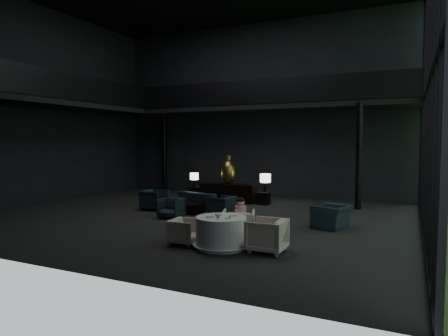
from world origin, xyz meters
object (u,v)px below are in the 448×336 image
at_px(table_lamp_left, 194,177).
at_px(sofa, 202,196).
at_px(lounge_armchair_west, 154,198).
at_px(dining_chair_north, 239,222).
at_px(table_lamp_right, 265,179).
at_px(dining_chair_west, 185,232).
at_px(child, 240,210).
at_px(window_armchair, 332,213).
at_px(bronze_urn, 228,172).
at_px(coffee_table, 190,208).
at_px(side_table_right, 263,198).
at_px(lounge_armchair_east, 223,205).
at_px(lounge_armchair_south, 171,208).
at_px(console, 228,193).
at_px(dining_table, 221,234).
at_px(dining_chair_east, 267,232).
at_px(side_table_left, 196,193).

xyz_separation_m(table_lamp_left, sofa, (1.44, -1.93, -0.53)).
xyz_separation_m(lounge_armchair_west, dining_chair_north, (4.63, -2.84, 0.02)).
distance_m(table_lamp_right, lounge_armchair_west, 4.56).
bearing_deg(dining_chair_west, child, -47.38).
height_order(table_lamp_right, window_armchair, table_lamp_right).
bearing_deg(bronze_urn, table_lamp_right, 4.92).
bearing_deg(coffee_table, side_table_right, 60.20).
bearing_deg(bronze_urn, coffee_table, -92.06).
bearing_deg(lounge_armchair_east, dining_chair_north, 44.07).
bearing_deg(table_lamp_left, lounge_armchair_west, -91.34).
bearing_deg(coffee_table, lounge_armchair_south, -95.29).
bearing_deg(console, dining_chair_west, -74.05).
relative_size(console, lounge_armchair_west, 2.77).
relative_size(coffee_table, dining_chair_north, 0.87).
xyz_separation_m(table_lamp_right, lounge_armchair_east, (-0.43, -3.13, -0.66)).
height_order(console, child, child).
relative_size(lounge_armchair_west, lounge_armchair_east, 1.20).
bearing_deg(dining_chair_west, window_armchair, -43.60).
xyz_separation_m(bronze_urn, dining_chair_west, (1.92, -6.80, -0.97)).
height_order(table_lamp_right, dining_chair_west, table_lamp_right).
xyz_separation_m(side_table_right, lounge_armchair_west, (-3.27, -2.92, 0.19)).
xyz_separation_m(lounge_armchair_west, dining_table, (4.57, -3.75, -0.11)).
bearing_deg(bronze_urn, dining_chair_north, -63.11).
bearing_deg(lounge_armchair_south, coffee_table, 82.91).
relative_size(console, bronze_urn, 2.03).
distance_m(window_armchair, child, 3.06).
bearing_deg(lounge_armchair_west, lounge_armchair_east, -92.75).
distance_m(dining_table, dining_chair_west, 0.98).
bearing_deg(bronze_urn, dining_chair_east, -58.84).
distance_m(console, sofa, 1.94).
relative_size(sofa, dining_chair_west, 3.88).
bearing_deg(dining_chair_north, child, -119.17).
bearing_deg(coffee_table, table_lamp_left, 116.50).
bearing_deg(lounge_armchair_east, sofa, -114.86).
bearing_deg(table_lamp_right, sofa, -129.28).
relative_size(table_lamp_left, side_table_right, 1.24).
xyz_separation_m(table_lamp_left, dining_chair_west, (3.52, -6.73, -0.69)).
bearing_deg(child, coffee_table, -40.96).
height_order(side_table_left, coffee_table, side_table_left).
xyz_separation_m(table_lamp_left, dining_table, (4.50, -6.67, -0.67)).
xyz_separation_m(bronze_urn, dining_chair_north, (2.96, -5.83, -0.82)).
relative_size(bronze_urn, sofa, 0.50).
xyz_separation_m(side_table_right, sofa, (-1.76, -1.93, 0.22)).
distance_m(coffee_table, child, 4.13).
bearing_deg(side_table_right, window_armchair, -45.09).
bearing_deg(lounge_armchair_east, side_table_right, -176.67).
distance_m(lounge_armchair_east, child, 3.31).
xyz_separation_m(side_table_left, lounge_armchair_west, (-0.07, -3.08, 0.16)).
distance_m(side_table_left, table_lamp_left, 0.74).
distance_m(dining_chair_east, child, 1.37).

